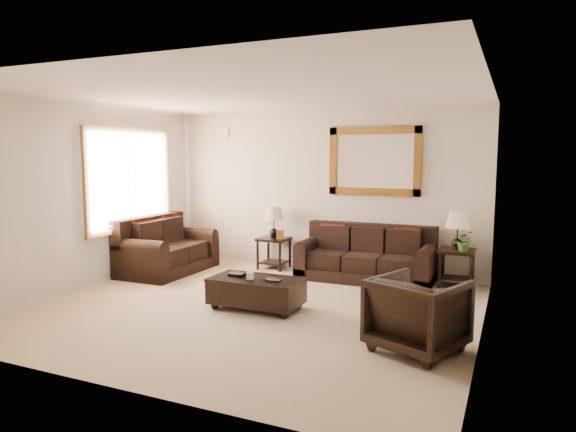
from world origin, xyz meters
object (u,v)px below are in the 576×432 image
at_px(sofa, 366,260).
at_px(end_table_right, 457,238).
at_px(armchair, 418,310).
at_px(coffee_table, 256,290).
at_px(end_table_left, 274,228).
at_px(loveseat, 165,252).

distance_m(sofa, end_table_right, 1.42).
bearing_deg(armchair, coffee_table, 5.50).
relative_size(end_table_left, end_table_right, 0.96).
bearing_deg(end_table_left, armchair, -44.03).
height_order(loveseat, end_table_left, end_table_left).
height_order(end_table_left, coffee_table, end_table_left).
bearing_deg(sofa, coffee_table, -112.08).
bearing_deg(coffee_table, armchair, -16.40).
bearing_deg(sofa, armchair, -64.93).
relative_size(loveseat, coffee_table, 1.41).
height_order(coffee_table, armchair, armchair).
distance_m(loveseat, armchair, 4.86).
bearing_deg(coffee_table, sofa, 67.65).
bearing_deg(end_table_right, sofa, -175.04).
relative_size(loveseat, end_table_right, 1.47).
bearing_deg(sofa, loveseat, -165.15).
bearing_deg(end_table_left, end_table_right, -0.18).
xyz_separation_m(end_table_left, armchair, (2.94, -2.84, -0.29)).
relative_size(sofa, coffee_table, 1.78).
xyz_separation_m(sofa, end_table_left, (-1.67, 0.13, 0.39)).
bearing_deg(loveseat, coffee_table, -117.71).
distance_m(sofa, coffee_table, 2.27).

